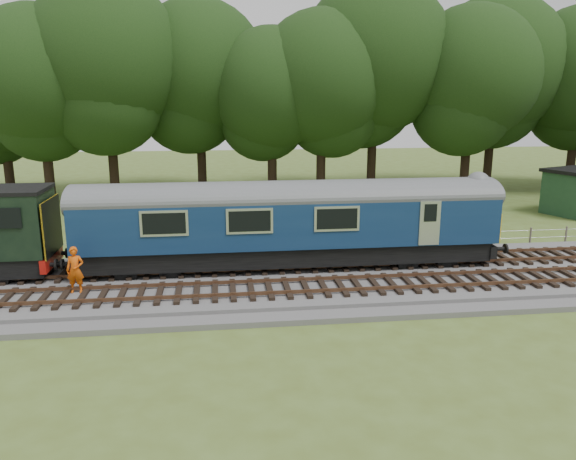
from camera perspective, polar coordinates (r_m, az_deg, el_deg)
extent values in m
plane|color=#4F6023|center=(24.85, 12.44, -4.89)|extent=(120.00, 120.00, 0.00)
cube|color=#4C4C4F|center=(24.80, 12.46, -4.50)|extent=(70.00, 7.00, 0.35)
cube|color=brown|center=(25.32, 11.99, -3.36)|extent=(66.50, 0.07, 0.14)
cube|color=brown|center=(26.62, 10.99, -2.48)|extent=(66.50, 0.07, 0.14)
cube|color=brown|center=(22.65, 14.45, -5.52)|extent=(66.50, 0.07, 0.14)
cube|color=brown|center=(23.92, 13.20, -4.43)|extent=(66.50, 0.07, 0.14)
cube|color=black|center=(24.67, 0.13, -2.12)|extent=(17.46, 2.52, 0.85)
cube|color=#0E274C|center=(24.33, 0.13, 1.11)|extent=(18.00, 2.80, 2.05)
cube|color=yellow|center=(27.05, 19.45, 0.79)|extent=(0.06, 2.74, 1.30)
cube|color=black|center=(26.15, 13.29, -2.04)|extent=(2.60, 2.00, 0.55)
cube|color=black|center=(24.72, -13.82, -2.97)|extent=(2.60, 2.00, 0.55)
cube|color=black|center=(25.45, -25.75, 0.71)|extent=(2.40, 2.55, 2.60)
cube|color=#AB130D|center=(25.47, -22.87, -2.71)|extent=(0.25, 2.60, 0.55)
cube|color=yellow|center=(25.10, -22.85, 0.37)|extent=(0.06, 2.55, 2.30)
imported|color=#E2530B|center=(22.85, -20.81, -3.81)|extent=(0.67, 0.45, 1.81)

